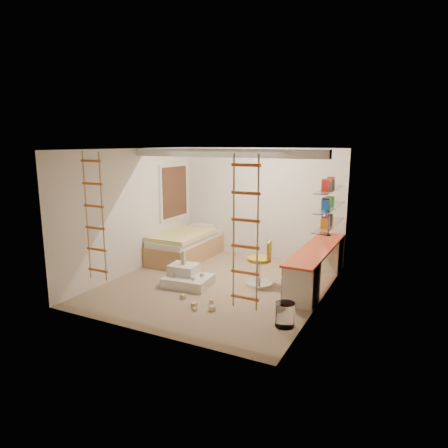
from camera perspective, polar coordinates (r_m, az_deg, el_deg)
The scene contains 15 objects.
floor at distance 7.88m, azimuth -0.99°, elevation -8.62°, with size 4.50×4.50×0.00m, color #91775E.
ceiling_beam at distance 7.66m, azimuth 0.00°, elevation 10.09°, with size 4.00×0.18×0.16m, color white.
window_frame at distance 9.76m, azimuth -7.22°, elevation 4.60°, with size 0.06×1.15×1.35m, color white.
window_blind at distance 9.74m, azimuth -7.02°, elevation 4.59°, with size 0.02×1.00×1.20m, color #4C2D1E.
rope_ladder_left at distance 6.88m, azimuth -18.00°, elevation 0.93°, with size 0.41×0.04×2.13m, color #C76422, non-canonical shape.
rope_ladder_right at distance 5.37m, azimuth 3.07°, elevation -1.40°, with size 0.41×0.04×2.13m, color #D75A24, non-canonical shape.
waste_bin at distance 6.20m, azimuth 8.71°, elevation -12.69°, with size 0.30×0.30×0.37m, color white.
desk at distance 7.95m, azimuth 13.05°, elevation -5.66°, with size 0.56×2.80×0.75m.
shelves at distance 7.93m, azimuth 14.95°, elevation 2.34°, with size 0.25×1.80×0.71m.
bed at distance 9.50m, azimuth -5.49°, elevation -3.05°, with size 1.02×2.00×0.69m.
task_lamp at distance 8.70m, azimuth 14.48°, elevation 0.72°, with size 0.14×0.36×0.57m.
swivel_chair at distance 7.76m, azimuth 5.24°, elevation -6.40°, with size 0.63×0.63×0.89m.
play_platform at distance 7.83m, azimuth -5.32°, elevation -7.63°, with size 0.92×0.75×0.38m.
toy_blocks at distance 7.35m, azimuth -4.70°, elevation -8.24°, with size 1.28×1.15×0.65m.
books at distance 7.91m, azimuth 15.01°, elevation 3.44°, with size 0.14×0.70×0.92m.
Camera 1 is at (3.43, -6.55, 2.72)m, focal length 32.00 mm.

